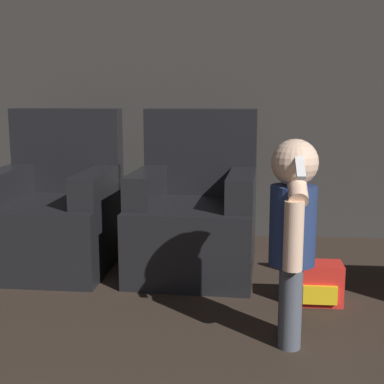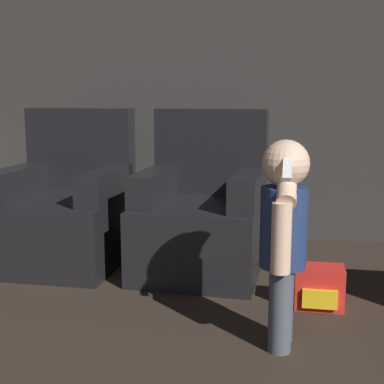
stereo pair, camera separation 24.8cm
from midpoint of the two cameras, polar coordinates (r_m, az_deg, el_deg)
name	(u,v)px [view 1 (the left image)]	position (r m, az deg, el deg)	size (l,w,h in m)	color
wall_back	(194,73)	(4.31, -1.51, 12.54)	(8.40, 0.05, 2.60)	#33302D
armchair_left	(56,214)	(3.70, -16.22, -2.24)	(0.78, 0.85, 1.04)	black
armchair_right	(195,216)	(3.47, -1.71, -2.65)	(0.81, 0.87, 1.04)	black
person_toddler	(293,226)	(2.41, 7.83, -3.61)	(0.21, 0.36, 0.95)	#474C56
toy_backpack	(318,283)	(3.02, 11.00, -9.59)	(0.26, 0.19, 0.23)	red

